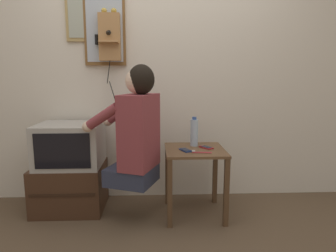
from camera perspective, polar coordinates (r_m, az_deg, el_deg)
name	(u,v)px	position (r m, az deg, el deg)	size (l,w,h in m)	color
wall_back	(155,68)	(2.93, -2.58, 10.94)	(6.80, 0.05, 2.55)	silver
side_table	(195,163)	(2.60, 5.11, -7.05)	(0.50, 0.51, 0.59)	brown
person	(136,129)	(2.40, -6.09, -0.61)	(0.61, 0.53, 0.96)	#2D3347
tv_stand	(71,187)	(2.92, -18.05, -10.92)	(0.60, 0.51, 0.41)	#422819
television	(70,145)	(2.80, -18.12, -3.38)	(0.55, 0.48, 0.38)	#ADA89E
wall_phone_antique	(110,37)	(2.89, -11.04, 16.33)	(0.23, 0.19, 0.84)	#AD7A47
framed_picture	(86,16)	(3.00, -15.33, 19.51)	(0.37, 0.03, 0.45)	tan
wall_mirror	(105,30)	(2.95, -11.95, 17.45)	(0.38, 0.03, 0.64)	brown
cell_phone_held	(185,150)	(2.50, 3.34, -4.61)	(0.10, 0.14, 0.01)	navy
cell_phone_spare	(206,147)	(2.61, 7.28, -4.06)	(0.12, 0.14, 0.01)	maroon
water_bottle	(194,132)	(2.66, 5.01, -1.21)	(0.07, 0.07, 0.26)	#ADC6DB
toothbrush	(200,152)	(2.44, 6.17, -4.98)	(0.16, 0.03, 0.02)	#D83F4C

